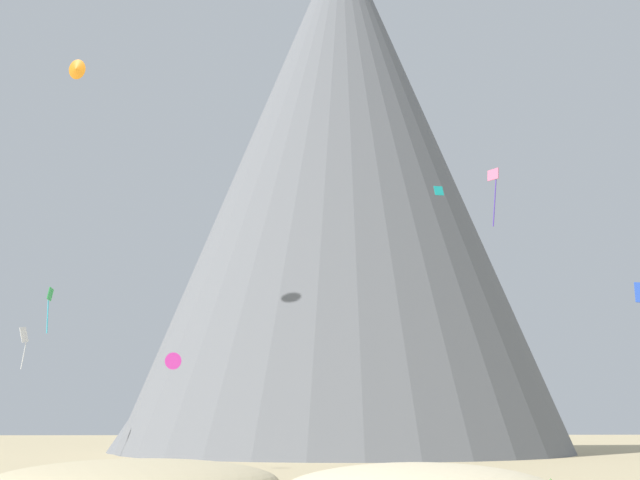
% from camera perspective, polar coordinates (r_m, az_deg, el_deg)
% --- Properties ---
extents(bush_near_left, '(1.86, 1.86, 1.04)m').
position_cam_1_polar(bush_near_left, '(49.58, 8.11, -14.84)').
color(bush_near_left, '#568442').
rests_on(bush_near_left, ground_plane).
extents(rock_massif, '(60.46, 59.31, 63.67)m').
position_cam_1_polar(rock_massif, '(104.01, 0.68, 2.73)').
color(rock_massif, slate).
rests_on(rock_massif, ground_plane).
extents(kite_orange_high, '(1.77, 1.14, 1.75)m').
position_cam_1_polar(kite_orange_high, '(80.37, -15.45, 10.59)').
color(kite_orange_high, orange).
extents(kite_white_low, '(0.80, 0.65, 4.07)m').
position_cam_1_polar(kite_white_low, '(89.64, -18.58, -6.09)').
color(kite_white_low, white).
extents(kite_rainbow_mid, '(0.65, 0.83, 3.98)m').
position_cam_1_polar(kite_rainbow_mid, '(60.83, 11.14, 3.57)').
color(kite_rainbow_mid, '#E5668C').
extents(kite_green_low, '(0.28, 1.11, 3.24)m').
position_cam_1_polar(kite_green_low, '(65.33, -17.06, -3.66)').
color(kite_green_low, green).
extents(kite_magenta_low, '(1.25, 0.55, 1.22)m').
position_cam_1_polar(kite_magenta_low, '(64.24, -9.42, -7.72)').
color(kite_magenta_low, '#D1339E').
extents(kite_teal_mid, '(0.96, 0.54, 0.98)m').
position_cam_1_polar(kite_teal_mid, '(84.17, 7.67, 3.17)').
color(kite_teal_mid, teal).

